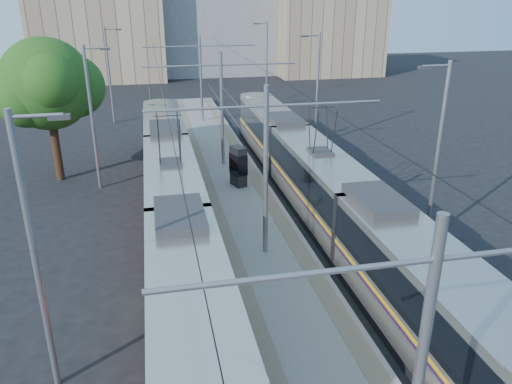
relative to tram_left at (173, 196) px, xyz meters
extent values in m
cube|color=gray|center=(3.60, 5.48, -1.56)|extent=(4.00, 50.00, 0.30)
cube|color=gray|center=(2.15, 5.48, -1.40)|extent=(0.70, 50.00, 0.01)
cube|color=gray|center=(5.05, 5.48, -1.40)|extent=(0.70, 50.00, 0.01)
cube|color=gray|center=(-0.72, 5.48, -1.69)|extent=(0.07, 70.00, 0.03)
cube|color=gray|center=(0.72, 5.48, -1.69)|extent=(0.07, 70.00, 0.03)
cube|color=gray|center=(6.48, 5.48, -1.69)|extent=(0.07, 70.00, 0.03)
cube|color=gray|center=(7.92, 5.48, -1.69)|extent=(0.07, 70.00, 0.03)
cube|color=black|center=(0.00, 0.00, -1.51)|extent=(2.30, 29.97, 0.40)
cube|color=#BBB8AC|center=(0.00, 0.00, 0.14)|extent=(2.40, 28.37, 2.90)
cube|color=black|center=(0.00, 0.00, 0.64)|extent=(2.43, 28.37, 1.30)
cube|color=#F2A90C|center=(0.00, 0.00, -0.26)|extent=(2.43, 28.37, 0.12)
cube|color=#A91409|center=(0.00, 0.00, -0.76)|extent=(2.42, 28.37, 1.10)
cube|color=#2D2D30|center=(0.00, 0.00, 1.74)|extent=(1.68, 3.00, 0.30)
cube|color=black|center=(7.20, 0.25, -1.51)|extent=(2.30, 31.91, 0.40)
cube|color=#A8A59A|center=(7.20, 0.25, 0.14)|extent=(2.40, 30.31, 2.90)
cube|color=black|center=(7.20, 0.25, 0.64)|extent=(2.43, 30.31, 1.30)
cube|color=#E09D0B|center=(7.20, 0.25, -0.26)|extent=(2.43, 30.31, 0.12)
cube|color=#2A123F|center=(7.20, 0.25, -0.41)|extent=(2.43, 30.31, 0.10)
cube|color=#2D2D30|center=(7.20, 0.25, 1.74)|extent=(1.68, 3.00, 0.30)
cylinder|color=gray|center=(3.60, -15.52, 4.79)|extent=(9.20, 0.10, 0.10)
cylinder|color=gray|center=(3.60, -3.52, 2.09)|extent=(0.20, 0.20, 7.00)
cylinder|color=gray|center=(3.60, -3.52, 4.79)|extent=(9.20, 0.10, 0.10)
cylinder|color=gray|center=(3.60, 8.48, 2.09)|extent=(0.20, 0.20, 7.00)
cylinder|color=gray|center=(3.60, 8.48, 4.79)|extent=(9.20, 0.10, 0.10)
cylinder|color=gray|center=(3.60, 20.48, 2.09)|extent=(0.20, 0.20, 7.00)
cylinder|color=gray|center=(3.60, 20.48, 4.79)|extent=(9.20, 0.10, 0.10)
cylinder|color=black|center=(0.00, 5.48, 3.84)|extent=(0.02, 70.00, 0.02)
cylinder|color=black|center=(7.20, 5.48, 3.84)|extent=(0.02, 70.00, 0.02)
cylinder|color=gray|center=(-3.90, -9.52, 2.29)|extent=(0.18, 0.18, 8.00)
cube|color=#2D2D30|center=(-2.80, -9.52, 6.04)|extent=(0.50, 0.22, 0.12)
cylinder|color=gray|center=(-3.90, 6.48, 2.29)|extent=(0.18, 0.18, 8.00)
cube|color=#2D2D30|center=(-2.80, 6.48, 6.04)|extent=(0.50, 0.22, 0.12)
cylinder|color=gray|center=(-3.90, 22.48, 2.29)|extent=(0.18, 0.18, 8.00)
cube|color=#2D2D30|center=(-2.80, 22.48, 6.04)|extent=(0.50, 0.22, 0.12)
cylinder|color=gray|center=(11.10, -3.52, 2.29)|extent=(0.18, 0.18, 8.00)
cube|color=#2D2D30|center=(10.00, -3.52, 6.04)|extent=(0.50, 0.22, 0.12)
cylinder|color=gray|center=(11.10, 12.48, 2.29)|extent=(0.18, 0.18, 8.00)
cube|color=#2D2D30|center=(10.00, 12.48, 6.04)|extent=(0.50, 0.22, 0.12)
cylinder|color=gray|center=(11.10, 28.48, 2.29)|extent=(0.18, 0.18, 8.00)
cube|color=#2D2D30|center=(10.00, 28.48, 6.04)|extent=(0.50, 0.22, 0.12)
cube|color=black|center=(3.88, 4.43, -0.27)|extent=(0.89, 1.13, 2.27)
cube|color=black|center=(3.88, 4.43, -0.13)|extent=(0.94, 1.18, 1.18)
cylinder|color=#382314|center=(-6.35, 8.44, 0.02)|extent=(0.47, 0.47, 3.45)
sphere|color=#1A4513|center=(-6.35, 8.44, 4.01)|extent=(5.18, 5.18, 5.18)
sphere|color=#1A4513|center=(-5.05, 9.31, 3.69)|extent=(3.67, 3.67, 3.67)
cube|color=tan|center=(-6.40, 48.48, 4.93)|extent=(16.00, 12.00, 13.28)
cube|color=gray|center=(9.60, 52.48, 5.27)|extent=(18.00, 14.00, 13.95)
cube|color=tan|center=(23.60, 46.48, 4.18)|extent=(14.00, 10.00, 11.78)
camera|label=1|loc=(-0.67, -21.76, 8.72)|focal=35.00mm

